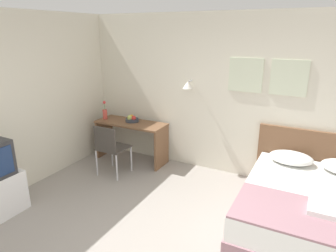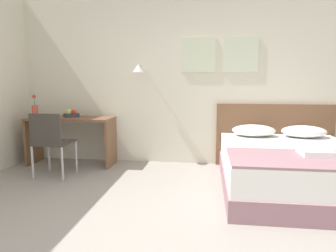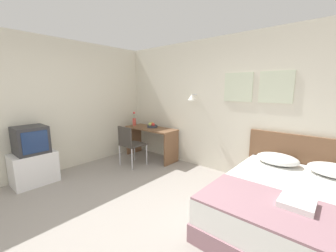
{
  "view_description": "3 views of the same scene",
  "coord_description": "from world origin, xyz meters",
  "px_view_note": "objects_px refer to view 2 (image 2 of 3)",
  "views": [
    {
      "loc": [
        1.42,
        -2.16,
        2.35
      ],
      "look_at": [
        -0.46,
        1.46,
        1.05
      ],
      "focal_mm": 32.0,
      "sensor_mm": 36.0,
      "label": 1
    },
    {
      "loc": [
        0.51,
        -2.18,
        1.27
      ],
      "look_at": [
        0.03,
        1.42,
        0.75
      ],
      "focal_mm": 32.0,
      "sensor_mm": 36.0,
      "label": 2
    },
    {
      "loc": [
        1.86,
        -1.23,
        1.67
      ],
      "look_at": [
        -0.36,
        1.37,
        1.05
      ],
      "focal_mm": 22.0,
      "sensor_mm": 36.0,
      "label": 3
    }
  ],
  "objects_px": {
    "throw_blanket": "(309,159)",
    "desk": "(71,131)",
    "pillow_left": "(254,130)",
    "folded_towel_near_foot": "(316,152)",
    "desk_chair": "(50,139)",
    "pillow_right": "(304,131)",
    "flower_vase": "(35,110)",
    "fruit_bowl": "(71,114)",
    "headboard": "(274,136)",
    "bed": "(291,169)"
  },
  "relations": [
    {
      "from": "pillow_left",
      "to": "fruit_bowl",
      "type": "distance_m",
      "value": 2.79
    },
    {
      "from": "desk",
      "to": "pillow_right",
      "type": "bearing_deg",
      "value": 0.04
    },
    {
      "from": "flower_vase",
      "to": "desk_chair",
      "type": "bearing_deg",
      "value": -47.67
    },
    {
      "from": "pillow_right",
      "to": "pillow_left",
      "type": "bearing_deg",
      "value": 180.0
    },
    {
      "from": "bed",
      "to": "flower_vase",
      "type": "relative_size",
      "value": 5.78
    },
    {
      "from": "pillow_right",
      "to": "flower_vase",
      "type": "distance_m",
      "value": 4.03
    },
    {
      "from": "pillow_left",
      "to": "folded_towel_near_foot",
      "type": "bearing_deg",
      "value": -69.2
    },
    {
      "from": "folded_towel_near_foot",
      "to": "fruit_bowl",
      "type": "relative_size",
      "value": 1.24
    },
    {
      "from": "fruit_bowl",
      "to": "headboard",
      "type": "bearing_deg",
      "value": 4.56
    },
    {
      "from": "folded_towel_near_foot",
      "to": "desk_chair",
      "type": "distance_m",
      "value": 3.22
    },
    {
      "from": "throw_blanket",
      "to": "desk",
      "type": "xyz_separation_m",
      "value": [
        -3.12,
        1.33,
        0.0
      ]
    },
    {
      "from": "headboard",
      "to": "desk_chair",
      "type": "bearing_deg",
      "value": -161.99
    },
    {
      "from": "desk_chair",
      "to": "flower_vase",
      "type": "bearing_deg",
      "value": 132.33
    },
    {
      "from": "bed",
      "to": "fruit_bowl",
      "type": "bearing_deg",
      "value": 165.84
    },
    {
      "from": "desk_chair",
      "to": "fruit_bowl",
      "type": "height_order",
      "value": "desk_chair"
    },
    {
      "from": "desk_chair",
      "to": "flower_vase",
      "type": "xyz_separation_m",
      "value": [
        -0.6,
        0.66,
        0.33
      ]
    },
    {
      "from": "fruit_bowl",
      "to": "folded_towel_near_foot",
      "type": "bearing_deg",
      "value": -20.87
    },
    {
      "from": "bed",
      "to": "folded_towel_near_foot",
      "type": "distance_m",
      "value": 0.55
    },
    {
      "from": "bed",
      "to": "desk",
      "type": "bearing_deg",
      "value": 166.61
    },
    {
      "from": "headboard",
      "to": "desk",
      "type": "xyz_separation_m",
      "value": [
        -3.12,
        -0.3,
        0.05
      ]
    },
    {
      "from": "pillow_right",
      "to": "desk_chair",
      "type": "xyz_separation_m",
      "value": [
        -3.42,
        -0.71,
        -0.07
      ]
    },
    {
      "from": "headboard",
      "to": "desk",
      "type": "bearing_deg",
      "value": -174.58
    },
    {
      "from": "pillow_right",
      "to": "fruit_bowl",
      "type": "relative_size",
      "value": 2.44
    },
    {
      "from": "fruit_bowl",
      "to": "desk",
      "type": "bearing_deg",
      "value": -80.37
    },
    {
      "from": "pillow_right",
      "to": "flower_vase",
      "type": "xyz_separation_m",
      "value": [
        -4.02,
        -0.04,
        0.27
      ]
    },
    {
      "from": "pillow_left",
      "to": "folded_towel_near_foot",
      "type": "height_order",
      "value": "pillow_left"
    },
    {
      "from": "folded_towel_near_foot",
      "to": "flower_vase",
      "type": "xyz_separation_m",
      "value": [
        -3.78,
        1.14,
        0.3
      ]
    },
    {
      "from": "bed",
      "to": "throw_blanket",
      "type": "distance_m",
      "value": 0.65
    },
    {
      "from": "desk",
      "to": "flower_vase",
      "type": "distance_m",
      "value": 0.65
    },
    {
      "from": "headboard",
      "to": "folded_towel_near_foot",
      "type": "xyz_separation_m",
      "value": [
        0.11,
        -1.48,
        0.09
      ]
    },
    {
      "from": "headboard",
      "to": "throw_blanket",
      "type": "distance_m",
      "value": 1.62
    },
    {
      "from": "folded_towel_near_foot",
      "to": "fruit_bowl",
      "type": "bearing_deg",
      "value": 159.13
    },
    {
      "from": "pillow_left",
      "to": "pillow_right",
      "type": "xyz_separation_m",
      "value": [
        0.69,
        0.0,
        0.0
      ]
    },
    {
      "from": "folded_towel_near_foot",
      "to": "fruit_bowl",
      "type": "distance_m",
      "value": 3.47
    },
    {
      "from": "headboard",
      "to": "desk_chair",
      "type": "relative_size",
      "value": 1.95
    },
    {
      "from": "headboard",
      "to": "desk_chair",
      "type": "distance_m",
      "value": 3.23
    },
    {
      "from": "throw_blanket",
      "to": "flower_vase",
      "type": "distance_m",
      "value": 3.91
    },
    {
      "from": "bed",
      "to": "pillow_left",
      "type": "relative_size",
      "value": 3.31
    },
    {
      "from": "pillow_right",
      "to": "desk",
      "type": "height_order",
      "value": "desk"
    },
    {
      "from": "throw_blanket",
      "to": "pillow_right",
      "type": "bearing_deg",
      "value": 75.48
    },
    {
      "from": "desk_chair",
      "to": "flower_vase",
      "type": "relative_size",
      "value": 2.54
    },
    {
      "from": "throw_blanket",
      "to": "desk_chair",
      "type": "distance_m",
      "value": 3.14
    },
    {
      "from": "pillow_left",
      "to": "desk",
      "type": "bearing_deg",
      "value": -179.95
    },
    {
      "from": "desk",
      "to": "desk_chair",
      "type": "relative_size",
      "value": 1.49
    },
    {
      "from": "headboard",
      "to": "pillow_left",
      "type": "xyz_separation_m",
      "value": [
        -0.34,
        -0.29,
        0.12
      ]
    },
    {
      "from": "desk",
      "to": "headboard",
      "type": "bearing_deg",
      "value": 5.42
    },
    {
      "from": "pillow_left",
      "to": "fruit_bowl",
      "type": "bearing_deg",
      "value": 179.1
    },
    {
      "from": "pillow_left",
      "to": "desk_chair",
      "type": "bearing_deg",
      "value": -165.5
    },
    {
      "from": "pillow_left",
      "to": "flower_vase",
      "type": "xyz_separation_m",
      "value": [
        -3.33,
        -0.04,
        0.27
      ]
    },
    {
      "from": "folded_towel_near_foot",
      "to": "flower_vase",
      "type": "relative_size",
      "value": 0.88
    }
  ]
}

